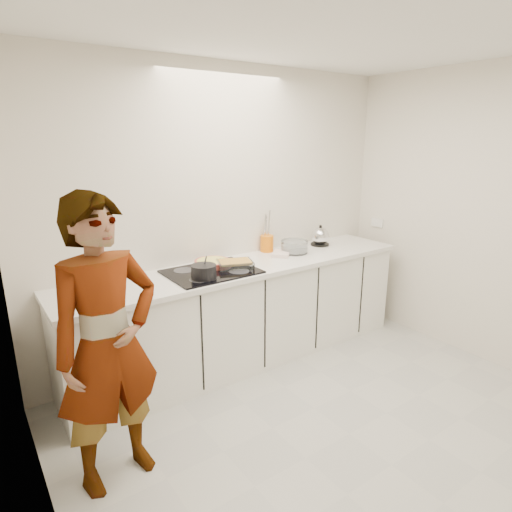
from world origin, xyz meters
TOP-DOWN VIEW (x-y plane):
  - floor at (0.00, 0.00)m, footprint 3.60×3.20m
  - ceiling at (0.00, 0.00)m, footprint 3.60×3.20m
  - wall_back at (0.00, 1.60)m, footprint 3.60×0.00m
  - wall_left at (-1.80, 0.00)m, footprint 0.00×3.20m
  - wall_right at (1.80, 0.02)m, footprint 0.02×3.20m
  - base_cabinets at (0.00, 1.28)m, footprint 3.20×0.58m
  - countertop at (0.00, 1.28)m, footprint 3.24×0.64m
  - hob at (-0.35, 1.26)m, footprint 0.72×0.54m
  - tart_dish at (-0.27, 1.38)m, footprint 0.35×0.35m
  - saucepan at (-0.49, 1.12)m, footprint 0.23×0.23m
  - baking_dish at (-0.14, 1.23)m, footprint 0.35×0.30m
  - mixing_bowl at (0.60, 1.34)m, footprint 0.34×0.34m
  - tea_towel at (0.44, 1.34)m, footprint 0.26×0.26m
  - kettle at (1.01, 1.41)m, footprint 0.22×0.22m
  - utensil_crock at (0.42, 1.53)m, footprint 0.14×0.14m
  - cook at (-1.41, 0.56)m, footprint 0.70×0.52m

SIDE VIEW (x-z plane):
  - floor at x=0.00m, z-range 0.00..0.00m
  - base_cabinets at x=0.00m, z-range 0.00..0.87m
  - cook at x=-1.41m, z-range 0.00..1.73m
  - countertop at x=0.00m, z-range 0.87..0.91m
  - hob at x=-0.35m, z-range 0.91..0.92m
  - tea_towel at x=0.44m, z-range 0.91..0.94m
  - tart_dish at x=-0.27m, z-range 0.93..0.98m
  - baking_dish at x=-0.14m, z-range 0.93..0.98m
  - mixing_bowl at x=0.60m, z-range 0.91..1.02m
  - saucepan at x=-0.49m, z-range 0.89..1.07m
  - utensil_crock at x=0.42m, z-range 0.91..1.07m
  - kettle at x=1.01m, z-range 0.89..1.11m
  - wall_right at x=1.80m, z-range 0.00..2.60m
  - wall_back at x=0.00m, z-range 0.00..2.60m
  - wall_left at x=-1.80m, z-range 0.00..2.60m
  - ceiling at x=0.00m, z-range 2.60..2.60m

